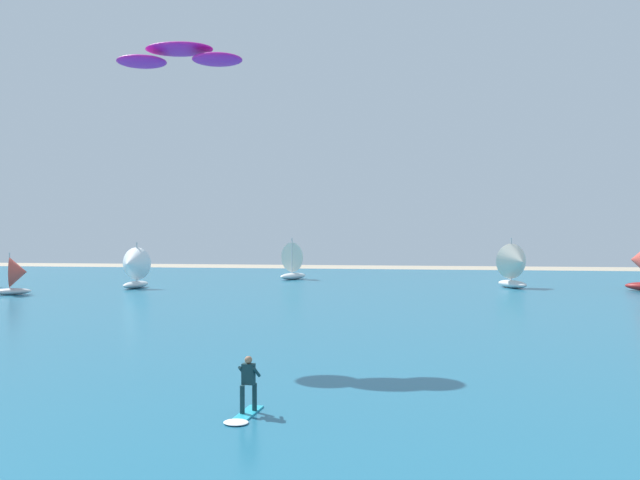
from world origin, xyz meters
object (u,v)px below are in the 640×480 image
at_px(sailboat_heeled_over, 516,265).
at_px(sailboat_outermost, 17,275).
at_px(kite, 179,56).
at_px(kitesurfer, 246,394).
at_px(sailboat_far_right, 132,267).
at_px(sailboat_far_left, 296,260).

distance_m(sailboat_heeled_over, sailboat_outermost, 46.87).
bearing_deg(kite, kitesurfer, -58.71).
bearing_deg(sailboat_far_right, kite, -60.19).
relative_size(kitesurfer, sailboat_outermost, 0.53).
distance_m(kitesurfer, sailboat_far_right, 44.36).
bearing_deg(sailboat_outermost, sailboat_far_left, 47.08).
distance_m(kite, sailboat_outermost, 34.12).
bearing_deg(sailboat_heeled_over, sailboat_outermost, -163.83).
bearing_deg(sailboat_far_left, kitesurfer, -80.81).
bearing_deg(sailboat_far_right, sailboat_far_left, 48.49).
bearing_deg(sailboat_far_left, sailboat_far_right, -131.51).
distance_m(kite, sailboat_far_right, 34.90).
relative_size(kite, sailboat_far_left, 1.20).
distance_m(kitesurfer, sailboat_heeled_over, 46.84).
height_order(kite, sailboat_heeled_over, kite).
xyz_separation_m(sailboat_far_right, sailboat_heeled_over, (37.66, 5.89, 0.19)).
distance_m(sailboat_far_right, sailboat_far_left, 20.54).
bearing_deg(sailboat_outermost, kitesurfer, -46.43).
bearing_deg(kitesurfer, sailboat_far_right, 120.19).
relative_size(kitesurfer, sailboat_far_right, 0.43).
relative_size(sailboat_far_right, sailboat_outermost, 1.23).
height_order(kitesurfer, kite, kite).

